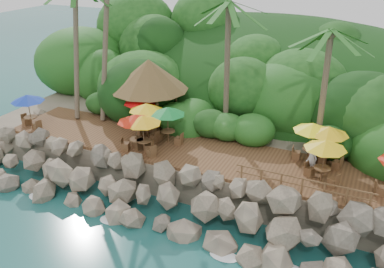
% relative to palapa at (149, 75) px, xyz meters
% --- Properties ---
extents(ground, '(140.00, 140.00, 0.00)m').
position_rel_palapa_xyz_m(ground, '(4.84, -9.19, -5.79)').
color(ground, '#19514F').
rests_on(ground, ground).
extents(land_base, '(32.00, 25.20, 2.10)m').
position_rel_palapa_xyz_m(land_base, '(4.84, 6.81, -4.74)').
color(land_base, gray).
rests_on(land_base, ground).
extents(jungle_hill, '(44.80, 28.00, 15.40)m').
position_rel_palapa_xyz_m(jungle_hill, '(4.84, 14.31, -5.79)').
color(jungle_hill, '#143811').
rests_on(jungle_hill, ground).
extents(seawall, '(29.00, 4.00, 2.30)m').
position_rel_palapa_xyz_m(seawall, '(4.84, -7.19, -4.64)').
color(seawall, gray).
rests_on(seawall, ground).
extents(terrace, '(26.00, 5.00, 0.20)m').
position_rel_palapa_xyz_m(terrace, '(4.84, -3.19, -3.59)').
color(terrace, brown).
rests_on(terrace, land_base).
extents(jungle_foliage, '(44.00, 16.00, 12.00)m').
position_rel_palapa_xyz_m(jungle_foliage, '(4.84, 5.81, -5.79)').
color(jungle_foliage, '#143811').
rests_on(jungle_foliage, ground).
extents(foam_line, '(25.20, 0.80, 0.06)m').
position_rel_palapa_xyz_m(foam_line, '(4.84, -8.89, -5.76)').
color(foam_line, white).
rests_on(foam_line, ground).
extents(palapa, '(5.62, 5.62, 4.60)m').
position_rel_palapa_xyz_m(palapa, '(0.00, 0.00, 0.00)').
color(palapa, brown).
rests_on(palapa, ground).
extents(dining_clusters, '(25.89, 5.49, 2.48)m').
position_rel_palapa_xyz_m(dining_clusters, '(5.60, -3.25, -1.43)').
color(dining_clusters, brown).
rests_on(dining_clusters, terrace).
extents(railing, '(7.20, 0.10, 1.00)m').
position_rel_palapa_xyz_m(railing, '(12.22, -5.54, -2.89)').
color(railing, brown).
rests_on(railing, terrace).
extents(waiter, '(0.79, 0.68, 1.84)m').
position_rel_palapa_xyz_m(waiter, '(12.18, -2.96, -2.57)').
color(waiter, silver).
rests_on(waiter, terrace).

